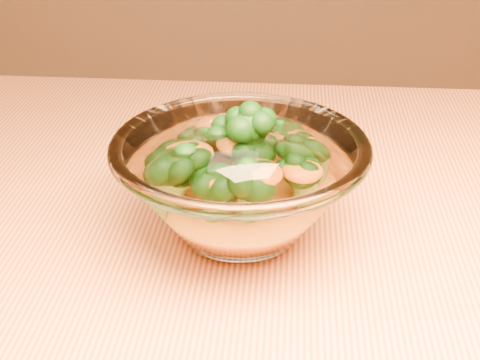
% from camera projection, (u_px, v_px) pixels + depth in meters
% --- Properties ---
extents(table, '(1.20, 0.80, 0.75)m').
position_uv_depth(table, '(280.00, 352.00, 0.59)').
color(table, '#CF733E').
rests_on(table, ground).
extents(glass_bowl, '(0.21, 0.21, 0.09)m').
position_uv_depth(glass_bowl, '(240.00, 185.00, 0.56)').
color(glass_bowl, white).
rests_on(glass_bowl, table).
extents(cheese_sauce, '(0.12, 0.12, 0.03)m').
position_uv_depth(cheese_sauce, '(240.00, 205.00, 0.57)').
color(cheese_sauce, orange).
rests_on(cheese_sauce, glass_bowl).
extents(broccoli_heap, '(0.15, 0.13, 0.08)m').
position_uv_depth(broccoli_heap, '(237.00, 164.00, 0.56)').
color(broccoli_heap, black).
rests_on(broccoli_heap, cheese_sauce).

